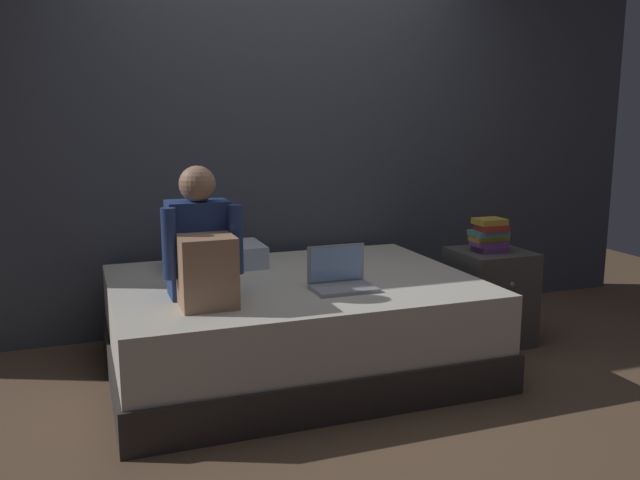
{
  "coord_description": "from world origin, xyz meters",
  "views": [
    {
      "loc": [
        -1.3,
        -3.14,
        1.42
      ],
      "look_at": [
        -0.11,
        0.1,
        0.77
      ],
      "focal_mm": 37.58,
      "sensor_mm": 36.0,
      "label": 1
    }
  ],
  "objects_px": {
    "book_stack": "(490,235)",
    "person_sitting": "(202,250)",
    "laptop": "(341,278)",
    "pillow": "(216,256)",
    "nightstand": "(490,296)",
    "bed": "(293,324)"
  },
  "relations": [
    {
      "from": "book_stack",
      "to": "person_sitting",
      "type": "bearing_deg",
      "value": -172.32
    },
    {
      "from": "laptop",
      "to": "pillow",
      "type": "bearing_deg",
      "value": 125.02
    },
    {
      "from": "nightstand",
      "to": "book_stack",
      "type": "xyz_separation_m",
      "value": [
        -0.03,
        -0.01,
        0.39
      ]
    },
    {
      "from": "person_sitting",
      "to": "book_stack",
      "type": "relative_size",
      "value": 2.87
    },
    {
      "from": "bed",
      "to": "nightstand",
      "type": "xyz_separation_m",
      "value": [
        1.3,
        0.01,
        0.04
      ]
    },
    {
      "from": "laptop",
      "to": "person_sitting",
      "type": "bearing_deg",
      "value": 177.16
    },
    {
      "from": "person_sitting",
      "to": "pillow",
      "type": "distance_m",
      "value": 0.75
    },
    {
      "from": "bed",
      "to": "person_sitting",
      "type": "height_order",
      "value": "person_sitting"
    },
    {
      "from": "nightstand",
      "to": "person_sitting",
      "type": "distance_m",
      "value": 1.92
    },
    {
      "from": "nightstand",
      "to": "laptop",
      "type": "bearing_deg",
      "value": -165.46
    },
    {
      "from": "nightstand",
      "to": "person_sitting",
      "type": "bearing_deg",
      "value": -172.07
    },
    {
      "from": "person_sitting",
      "to": "laptop",
      "type": "height_order",
      "value": "person_sitting"
    },
    {
      "from": "nightstand",
      "to": "person_sitting",
      "type": "xyz_separation_m",
      "value": [
        -1.84,
        -0.26,
        0.48
      ]
    },
    {
      "from": "laptop",
      "to": "nightstand",
      "type": "bearing_deg",
      "value": 14.54
    },
    {
      "from": "person_sitting",
      "to": "laptop",
      "type": "relative_size",
      "value": 2.05
    },
    {
      "from": "laptop",
      "to": "book_stack",
      "type": "bearing_deg",
      "value": 14.31
    },
    {
      "from": "person_sitting",
      "to": "book_stack",
      "type": "bearing_deg",
      "value": 7.68
    },
    {
      "from": "bed",
      "to": "nightstand",
      "type": "height_order",
      "value": "nightstand"
    },
    {
      "from": "book_stack",
      "to": "nightstand",
      "type": "bearing_deg",
      "value": 22.57
    },
    {
      "from": "bed",
      "to": "laptop",
      "type": "xyz_separation_m",
      "value": [
        0.17,
        -0.28,
        0.32
      ]
    },
    {
      "from": "bed",
      "to": "laptop",
      "type": "bearing_deg",
      "value": -58.34
    },
    {
      "from": "book_stack",
      "to": "pillow",
      "type": "bearing_deg",
      "value": 164.45
    }
  ]
}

